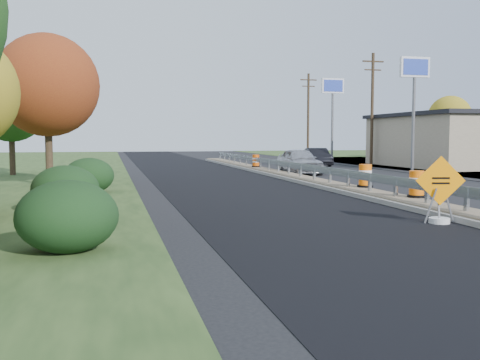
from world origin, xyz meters
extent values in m
plane|color=black|center=(0.00, 0.00, 0.00)|extent=(140.00, 140.00, 0.00)
cube|color=black|center=(-4.40, 10.00, 0.01)|extent=(7.20, 120.00, 0.01)
cube|color=gray|center=(0.00, 8.00, 0.09)|extent=(1.60, 55.00, 0.18)
cube|color=brown|center=(0.00, 8.00, 0.20)|extent=(1.25, 55.00, 0.05)
cube|color=silver|center=(0.00, -4.00, 0.58)|extent=(0.10, 0.15, 0.70)
cube|color=silver|center=(0.00, -2.00, 0.58)|extent=(0.10, 0.15, 0.70)
cube|color=silver|center=(0.00, 0.00, 0.58)|extent=(0.10, 0.15, 0.70)
cube|color=silver|center=(0.00, 2.00, 0.58)|extent=(0.10, 0.15, 0.70)
cube|color=silver|center=(0.00, 4.00, 0.58)|extent=(0.10, 0.15, 0.70)
cube|color=silver|center=(0.00, 6.00, 0.58)|extent=(0.10, 0.15, 0.70)
cube|color=silver|center=(0.00, 8.00, 0.58)|extent=(0.10, 0.15, 0.70)
cube|color=silver|center=(0.00, 10.00, 0.58)|extent=(0.10, 0.15, 0.70)
cube|color=silver|center=(0.00, 12.00, 0.58)|extent=(0.10, 0.15, 0.70)
cube|color=silver|center=(0.00, 14.00, 0.58)|extent=(0.10, 0.15, 0.70)
cube|color=silver|center=(0.00, 16.00, 0.58)|extent=(0.10, 0.15, 0.70)
cube|color=silver|center=(0.00, 18.00, 0.58)|extent=(0.10, 0.15, 0.70)
cube|color=silver|center=(0.00, 20.00, 0.58)|extent=(0.10, 0.15, 0.70)
cube|color=silver|center=(0.00, 22.00, 0.58)|extent=(0.10, 0.15, 0.70)
cube|color=silver|center=(0.00, 24.00, 0.58)|extent=(0.10, 0.15, 0.70)
cube|color=silver|center=(0.00, 26.00, 0.58)|extent=(0.10, 0.15, 0.70)
cube|color=silver|center=(0.00, 28.00, 0.58)|extent=(0.10, 0.15, 0.70)
cube|color=silver|center=(0.00, 30.00, 0.58)|extent=(0.10, 0.15, 0.70)
cube|color=silver|center=(0.00, 32.00, 0.58)|extent=(0.10, 0.15, 0.70)
cube|color=silver|center=(0.00, 9.00, 0.78)|extent=(0.04, 46.00, 0.34)
cube|color=silver|center=(0.00, 9.00, 0.70)|extent=(0.06, 46.00, 0.03)
cube|color=silver|center=(0.00, 9.00, 0.86)|extent=(0.06, 46.00, 0.03)
cube|color=black|center=(12.05, 20.00, 1.60)|extent=(0.08, 7.20, 2.20)
cylinder|color=slate|center=(10.50, 16.00, 3.40)|extent=(0.22, 0.22, 6.80)
cube|color=white|center=(10.50, 16.00, 7.20)|extent=(2.20, 0.25, 1.40)
cube|color=#263FB2|center=(10.50, 16.00, 7.20)|extent=(1.90, 0.30, 1.10)
cylinder|color=slate|center=(10.50, 30.00, 3.40)|extent=(0.22, 0.22, 6.80)
cube|color=white|center=(10.50, 30.00, 7.20)|extent=(2.20, 0.25, 1.40)
cube|color=#263FB2|center=(10.50, 30.00, 7.20)|extent=(1.90, 0.30, 1.10)
cylinder|color=#473523|center=(11.50, 24.00, 4.70)|extent=(0.26, 0.26, 9.40)
cube|color=#473523|center=(11.50, 24.00, 8.70)|extent=(1.90, 0.12, 0.12)
cube|color=#473523|center=(11.50, 24.00, 8.00)|extent=(1.50, 0.10, 0.10)
cylinder|color=#473523|center=(11.50, 39.00, 4.70)|extent=(0.26, 0.26, 9.40)
cube|color=#473523|center=(11.50, 39.00, 8.70)|extent=(1.90, 0.12, 0.12)
cube|color=#473523|center=(11.50, 39.00, 8.00)|extent=(1.50, 0.10, 0.10)
ellipsoid|color=black|center=(-11.00, -6.00, 0.76)|extent=(2.09, 2.09, 1.52)
ellipsoid|color=black|center=(-11.50, 0.00, 0.76)|extent=(2.09, 2.09, 1.52)
ellipsoid|color=black|center=(-11.00, 6.00, 0.76)|extent=(2.09, 2.09, 1.52)
cylinder|color=#473523|center=(-13.00, 10.00, 1.65)|extent=(0.36, 0.36, 3.30)
sphere|color=#97491A|center=(-13.00, 10.00, 4.88)|extent=(4.95, 4.95, 4.95)
cylinder|color=#473523|center=(-16.00, 18.00, 1.43)|extent=(0.36, 0.36, 2.86)
sphere|color=#1C4818|center=(-16.00, 18.00, 4.23)|extent=(4.29, 4.29, 4.29)
cylinder|color=#473523|center=(26.00, 34.00, 1.54)|extent=(0.36, 0.36, 3.08)
sphere|color=#AE9025|center=(26.00, 34.00, 4.55)|extent=(4.62, 4.62, 4.62)
cylinder|color=white|center=(-1.30, -4.60, 0.08)|extent=(0.57, 0.57, 0.16)
cube|color=slate|center=(-1.58, -4.60, 0.51)|extent=(0.33, 0.12, 0.98)
cube|color=slate|center=(-1.01, -4.60, 0.51)|extent=(0.33, 0.12, 0.98)
cube|color=slate|center=(-1.30, -4.54, 0.51)|extent=(0.10, 0.25, 1.00)
cube|color=orange|center=(-1.30, -4.60, 1.20)|extent=(1.32, 0.37, 1.36)
cube|color=black|center=(-1.30, -4.62, 1.27)|extent=(0.47, 0.13, 0.05)
cube|color=black|center=(-1.30, -4.62, 1.12)|extent=(0.47, 0.13, 0.05)
cylinder|color=black|center=(0.55, -0.48, 0.27)|extent=(0.65, 0.65, 0.09)
cylinder|color=orange|center=(0.55, -0.48, 0.73)|extent=(0.52, 0.52, 0.91)
cylinder|color=white|center=(0.55, -0.48, 0.88)|extent=(0.54, 0.54, 0.12)
cylinder|color=white|center=(0.55, -0.48, 0.64)|extent=(0.54, 0.54, 0.12)
cylinder|color=black|center=(0.55, 3.49, 0.27)|extent=(0.67, 0.67, 0.09)
cylinder|color=orange|center=(0.55, 3.49, 0.75)|extent=(0.54, 0.54, 0.94)
cylinder|color=white|center=(0.55, 3.49, 0.90)|extent=(0.55, 0.55, 0.12)
cylinder|color=white|center=(0.55, 3.49, 0.66)|extent=(0.55, 0.55, 0.12)
cylinder|color=black|center=(0.07, 19.50, 0.27)|extent=(0.60, 0.60, 0.08)
cylinder|color=#E25309|center=(0.07, 19.50, 0.69)|extent=(0.48, 0.48, 0.85)
cylinder|color=white|center=(0.07, 19.50, 0.83)|extent=(0.50, 0.50, 0.11)
cylinder|color=white|center=(0.07, 19.50, 0.61)|extent=(0.50, 0.50, 0.11)
cylinder|color=black|center=(9.20, 10.80, 0.04)|extent=(0.55, 0.55, 0.07)
cylinder|color=#E45909|center=(9.20, 10.80, 0.42)|extent=(0.44, 0.44, 0.77)
cylinder|color=white|center=(9.20, 10.80, 0.55)|extent=(0.45, 0.45, 0.10)
cylinder|color=white|center=(9.20, 10.80, 0.35)|extent=(0.45, 0.45, 0.10)
imported|color=#B1B1B6|center=(1.80, 15.17, 0.83)|extent=(2.07, 4.92, 1.66)
imported|color=black|center=(6.35, 23.37, 0.74)|extent=(2.16, 4.65, 1.48)
camera|label=1|loc=(-10.12, -17.50, 2.40)|focal=40.00mm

